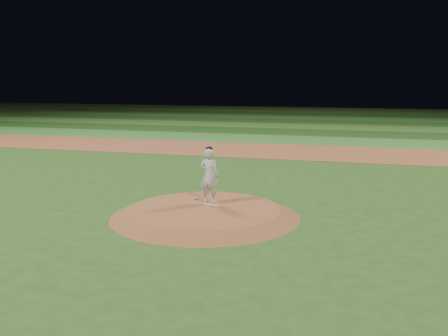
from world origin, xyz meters
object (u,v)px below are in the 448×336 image
Objects in this scene: pitchers_mound at (205,212)px; pitcher_on_mound at (209,175)px; pitching_rubber at (212,205)px; rosin_bag at (196,198)px.

pitcher_on_mound reaches higher than pitchers_mound.
pitching_rubber is (0.08, 0.38, 0.14)m from pitchers_mound.
pitcher_on_mound is at bearing 95.39° from pitchers_mound.
pitching_rubber is 4.23× the size of rosin_bag.
pitchers_mound is 10.52× the size of pitching_rubber.
pitcher_on_mound is at bearing -32.42° from rosin_bag.
rosin_bag is at bearing 122.63° from pitchers_mound.
pitchers_mound is at bearing -81.22° from pitching_rubber.
pitchers_mound is 1.16m from rosin_bag.
rosin_bag is at bearing 161.32° from pitching_rubber.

